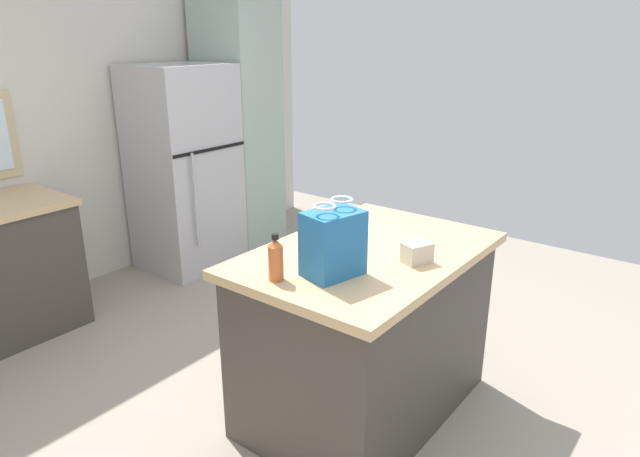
{
  "coord_description": "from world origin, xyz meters",
  "views": [
    {
      "loc": [
        -2.21,
        -1.57,
        1.96
      ],
      "look_at": [
        0.03,
        0.15,
        0.97
      ],
      "focal_mm": 32.01,
      "sensor_mm": 36.0,
      "label": 1
    }
  ],
  "objects_px": {
    "kitchen_island": "(365,332)",
    "tall_cabinet": "(239,126)",
    "small_box": "(417,253)",
    "shopping_bag": "(333,243)",
    "bottle": "(276,260)",
    "refrigerator": "(184,169)",
    "ear_defenders": "(323,231)"
  },
  "relations": [
    {
      "from": "refrigerator",
      "to": "tall_cabinet",
      "type": "xyz_separation_m",
      "value": [
        0.66,
        0.0,
        0.28
      ]
    },
    {
      "from": "tall_cabinet",
      "to": "small_box",
      "type": "height_order",
      "value": "tall_cabinet"
    },
    {
      "from": "tall_cabinet",
      "to": "bottle",
      "type": "xyz_separation_m",
      "value": [
        -1.99,
        -2.23,
        -0.11
      ]
    },
    {
      "from": "refrigerator",
      "to": "ear_defenders",
      "type": "distance_m",
      "value": 2.18
    },
    {
      "from": "refrigerator",
      "to": "ear_defenders",
      "type": "bearing_deg",
      "value": -110.11
    },
    {
      "from": "tall_cabinet",
      "to": "bottle",
      "type": "relative_size",
      "value": 10.62
    },
    {
      "from": "ear_defenders",
      "to": "kitchen_island",
      "type": "bearing_deg",
      "value": -97.14
    },
    {
      "from": "kitchen_island",
      "to": "tall_cabinet",
      "type": "bearing_deg",
      "value": 58.42
    },
    {
      "from": "tall_cabinet",
      "to": "shopping_bag",
      "type": "relative_size",
      "value": 6.66
    },
    {
      "from": "kitchen_island",
      "to": "tall_cabinet",
      "type": "relative_size",
      "value": 0.6
    },
    {
      "from": "refrigerator",
      "to": "shopping_bag",
      "type": "bearing_deg",
      "value": -115.31
    },
    {
      "from": "refrigerator",
      "to": "shopping_bag",
      "type": "distance_m",
      "value": 2.66
    },
    {
      "from": "tall_cabinet",
      "to": "small_box",
      "type": "relative_size",
      "value": 17.34
    },
    {
      "from": "shopping_bag",
      "to": "bottle",
      "type": "relative_size",
      "value": 1.59
    },
    {
      "from": "shopping_bag",
      "to": "bottle",
      "type": "xyz_separation_m",
      "value": [
        -0.2,
        0.16,
        -0.06
      ]
    },
    {
      "from": "refrigerator",
      "to": "small_box",
      "type": "distance_m",
      "value": 2.74
    },
    {
      "from": "shopping_bag",
      "to": "small_box",
      "type": "height_order",
      "value": "shopping_bag"
    },
    {
      "from": "tall_cabinet",
      "to": "small_box",
      "type": "distance_m",
      "value": 3.0
    },
    {
      "from": "small_box",
      "to": "kitchen_island",
      "type": "bearing_deg",
      "value": 92.03
    },
    {
      "from": "tall_cabinet",
      "to": "shopping_bag",
      "type": "xyz_separation_m",
      "value": [
        -1.8,
        -2.4,
        -0.06
      ]
    },
    {
      "from": "ear_defenders",
      "to": "shopping_bag",
      "type": "bearing_deg",
      "value": -137.48
    },
    {
      "from": "tall_cabinet",
      "to": "shopping_bag",
      "type": "distance_m",
      "value": 3.0
    },
    {
      "from": "ear_defenders",
      "to": "refrigerator",
      "type": "bearing_deg",
      "value": 69.89
    },
    {
      "from": "shopping_bag",
      "to": "small_box",
      "type": "xyz_separation_m",
      "value": [
        0.36,
        -0.23,
        -0.1
      ]
    },
    {
      "from": "small_box",
      "to": "ear_defenders",
      "type": "height_order",
      "value": "small_box"
    },
    {
      "from": "kitchen_island",
      "to": "tall_cabinet",
      "type": "height_order",
      "value": "tall_cabinet"
    },
    {
      "from": "refrigerator",
      "to": "tall_cabinet",
      "type": "bearing_deg",
      "value": 0.02
    },
    {
      "from": "refrigerator",
      "to": "kitchen_island",
      "type": "bearing_deg",
      "value": -108.48
    },
    {
      "from": "tall_cabinet",
      "to": "shopping_bag",
      "type": "height_order",
      "value": "tall_cabinet"
    },
    {
      "from": "bottle",
      "to": "ear_defenders",
      "type": "distance_m",
      "value": 0.62
    },
    {
      "from": "bottle",
      "to": "small_box",
      "type": "bearing_deg",
      "value": -35.31
    },
    {
      "from": "refrigerator",
      "to": "ear_defenders",
      "type": "relative_size",
      "value": 8.19
    }
  ]
}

